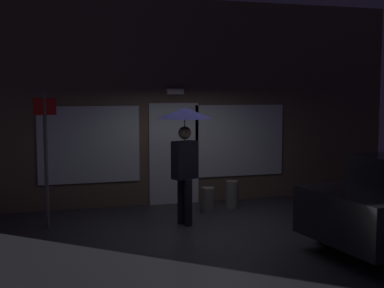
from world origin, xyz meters
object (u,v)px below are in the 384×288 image
Objects in this scene: person_with_umbrella at (185,135)px; street_sign_post at (46,152)px; sidewalk_bollard at (208,200)px; sidewalk_bollard_2 at (232,194)px.

street_sign_post is (-2.43, 0.49, -0.28)m from person_with_umbrella.
sidewalk_bollard_2 reaches higher than sidewalk_bollard.
person_with_umbrella is at bearing -11.41° from street_sign_post.
sidewalk_bollard is 0.88× the size of sidewalk_bollard_2.
sidewalk_bollard_2 is at bearing 16.14° from person_with_umbrella.
street_sign_post is at bearing -171.29° from sidewalk_bollard_2.
sidewalk_bollard_2 is (3.77, 0.58, -1.09)m from street_sign_post.
sidewalk_bollard_2 is (1.33, 1.07, -1.37)m from person_with_umbrella.
street_sign_post reaches higher than sidewalk_bollard_2.
person_with_umbrella is 1.79m from sidewalk_bollard.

